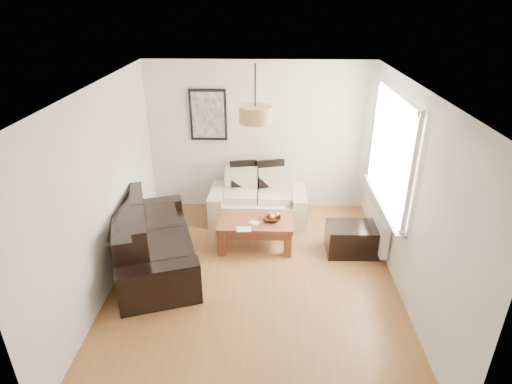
{
  "coord_description": "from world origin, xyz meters",
  "views": [
    {
      "loc": [
        0.15,
        -4.66,
        3.56
      ],
      "look_at": [
        0.0,
        0.6,
        1.05
      ],
      "focal_mm": 29.47,
      "sensor_mm": 36.0,
      "label": 1
    }
  ],
  "objects_px": {
    "loveseat_cream": "(258,196)",
    "ottoman": "(353,239)",
    "sofa_leather": "(154,238)",
    "coffee_table": "(255,234)"
  },
  "relations": [
    {
      "from": "sofa_leather",
      "to": "loveseat_cream",
      "type": "bearing_deg",
      "value": -62.4
    },
    {
      "from": "sofa_leather",
      "to": "ottoman",
      "type": "height_order",
      "value": "sofa_leather"
    },
    {
      "from": "sofa_leather",
      "to": "coffee_table",
      "type": "bearing_deg",
      "value": -87.99
    },
    {
      "from": "sofa_leather",
      "to": "ottoman",
      "type": "relative_size",
      "value": 2.63
    },
    {
      "from": "coffee_table",
      "to": "ottoman",
      "type": "bearing_deg",
      "value": -4.07
    },
    {
      "from": "coffee_table",
      "to": "ottoman",
      "type": "relative_size",
      "value": 1.43
    },
    {
      "from": "sofa_leather",
      "to": "ottoman",
      "type": "distance_m",
      "value": 2.92
    },
    {
      "from": "loveseat_cream",
      "to": "ottoman",
      "type": "xyz_separation_m",
      "value": [
        1.45,
        -1.05,
        -0.18
      ]
    },
    {
      "from": "loveseat_cream",
      "to": "sofa_leather",
      "type": "bearing_deg",
      "value": -134.16
    },
    {
      "from": "sofa_leather",
      "to": "ottoman",
      "type": "bearing_deg",
      "value": -99.87
    }
  ]
}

